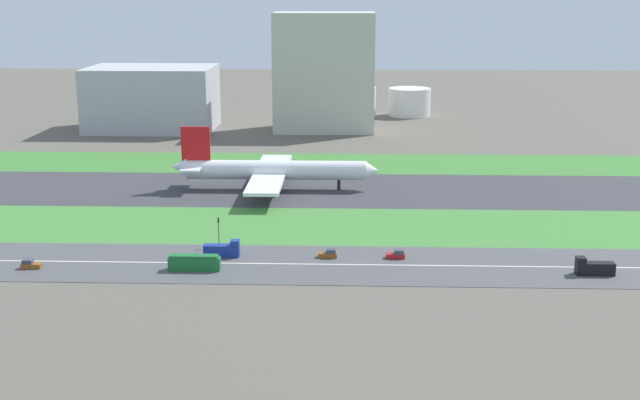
{
  "coord_description": "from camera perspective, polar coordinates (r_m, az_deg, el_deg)",
  "views": [
    {
      "loc": [
        -2.35,
        -254.7,
        61.37
      ],
      "look_at": [
        -9.98,
        -36.5,
        6.0
      ],
      "focal_mm": 46.99,
      "sensor_mm": 36.0,
      "label": 1
    }
  ],
  "objects": [
    {
      "name": "highway_centerline",
      "position": [
        191.77,
        2.61,
        -4.42
      ],
      "size": [
        266.0,
        0.5,
        0.01
      ],
      "primitive_type": "cube",
      "color": "silver",
      "rests_on": "highway"
    },
    {
      "name": "car_1",
      "position": [
        199.99,
        -19.11,
        -4.18
      ],
      "size": [
        4.4,
        1.8,
        2.0
      ],
      "rotation": [
        0.0,
        0.0,
        3.14
      ],
      "color": "brown",
      "rests_on": "highway"
    },
    {
      "name": "runway",
      "position": [
        261.99,
        2.46,
        0.68
      ],
      "size": [
        280.0,
        46.0,
        0.1
      ],
      "primitive_type": "cube",
      "color": "#38383D",
      "rests_on": "ground_plane"
    },
    {
      "name": "car_2",
      "position": [
        196.29,
        0.58,
        -3.71
      ],
      "size": [
        4.4,
        1.8,
        2.0
      ],
      "color": "brown",
      "rests_on": "highway"
    },
    {
      "name": "hangar_building",
      "position": [
        370.59,
        0.28,
        8.7
      ],
      "size": [
        43.58,
        26.05,
        51.35
      ],
      "primitive_type": "cube",
      "color": "beige",
      "rests_on": "ground_plane"
    },
    {
      "name": "bus_1",
      "position": [
        189.6,
        -8.55,
        -4.24
      ],
      "size": [
        11.6,
        2.5,
        3.5
      ],
      "rotation": [
        0.0,
        0.0,
        3.14
      ],
      "color": "#19662D",
      "rests_on": "highway"
    },
    {
      "name": "terminal_building",
      "position": [
        381.94,
        -11.36,
        6.81
      ],
      "size": [
        54.97,
        38.51,
        27.73
      ],
      "primitive_type": "cube",
      "color": "#B2B2B7",
      "rests_on": "ground_plane"
    },
    {
      "name": "truck_2",
      "position": [
        194.22,
        18.14,
        -4.41
      ],
      "size": [
        8.4,
        2.5,
        4.0
      ],
      "rotation": [
        0.0,
        0.0,
        3.14
      ],
      "color": "black",
      "rests_on": "highway"
    },
    {
      "name": "traffic_light",
      "position": [
        205.33,
        -6.92,
        -2.02
      ],
      "size": [
        0.36,
        0.5,
        7.2
      ],
      "color": "#4C4C51",
      "rests_on": "highway"
    },
    {
      "name": "car_5",
      "position": [
        196.57,
        5.22,
        -3.74
      ],
      "size": [
        4.4,
        1.8,
        2.0
      ],
      "color": "#B2191E",
      "rests_on": "highway"
    },
    {
      "name": "truck_1",
      "position": [
        198.21,
        -6.64,
        -3.4
      ],
      "size": [
        8.4,
        2.5,
        4.0
      ],
      "color": "navy",
      "rests_on": "highway"
    },
    {
      "name": "fuel_tank_west",
      "position": [
        417.28,
        2.58,
        6.73
      ],
      "size": [
        17.88,
        17.88,
        14.06
      ],
      "primitive_type": "cylinder",
      "color": "silver",
      "rests_on": "ground_plane"
    },
    {
      "name": "highway",
      "position": [
        191.78,
        2.61,
        -4.43
      ],
      "size": [
        280.0,
        28.0,
        0.1
      ],
      "primitive_type": "cube",
      "color": "#4C4C4F",
      "rests_on": "ground_plane"
    },
    {
      "name": "grass_median_south",
      "position": [
        222.34,
        2.53,
        -1.79
      ],
      "size": [
        280.0,
        36.0,
        0.1
      ],
      "primitive_type": "cube",
      "color": "#427F38",
      "rests_on": "ground_plane"
    },
    {
      "name": "ground_plane",
      "position": [
        262.0,
        2.46,
        0.67
      ],
      "size": [
        800.0,
        800.0,
        0.0
      ],
      "primitive_type": "plane",
      "color": "#5B564C"
    },
    {
      "name": "airliner",
      "position": [
        261.73,
        -3.37,
        2.04
      ],
      "size": [
        65.0,
        56.0,
        19.7
      ],
      "color": "white",
      "rests_on": "runway"
    },
    {
      "name": "fuel_tank_centre",
      "position": [
        418.35,
        6.12,
        6.66
      ],
      "size": [
        20.65,
        20.65,
        13.61
      ],
      "primitive_type": "cylinder",
      "color": "silver",
      "rests_on": "ground_plane"
    },
    {
      "name": "grass_median_north",
      "position": [
        302.0,
        2.41,
        2.5
      ],
      "size": [
        280.0,
        36.0,
        0.1
      ],
      "primitive_type": "cube",
      "color": "#3D7A33",
      "rests_on": "ground_plane"
    }
  ]
}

